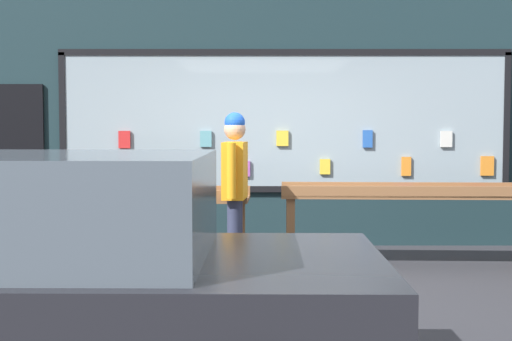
{
  "coord_description": "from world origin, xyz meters",
  "views": [
    {
      "loc": [
        -0.1,
        -6.93,
        1.56
      ],
      "look_at": [
        -0.1,
        0.69,
        1.08
      ],
      "focal_mm": 50.0,
      "sensor_mm": 36.0,
      "label": 1
    }
  ],
  "objects": [
    {
      "name": "ground_plane",
      "position": [
        0.0,
        0.0,
        0.0
      ],
      "size": [
        40.0,
        40.0,
        0.0
      ],
      "primitive_type": "plane",
      "color": "#2D2D33"
    },
    {
      "name": "display_table_left",
      "position": [
        -1.59,
        0.89,
        0.72
      ],
      "size": [
        2.85,
        0.76,
        0.88
      ],
      "color": "brown",
      "rests_on": "ground_plane"
    },
    {
      "name": "display_table_right",
      "position": [
        1.6,
        0.89,
        0.74
      ],
      "size": [
        2.85,
        0.72,
        0.92
      ],
      "color": "brown",
      "rests_on": "ground_plane"
    },
    {
      "name": "small_dog",
      "position": [
        0.04,
        0.12,
        0.27
      ],
      "size": [
        0.36,
        0.6,
        0.4
      ],
      "rotation": [
        0.0,
        0.0,
        1.23
      ],
      "color": "black",
      "rests_on": "ground_plane"
    },
    {
      "name": "person_browsing",
      "position": [
        -0.32,
        0.34,
        1.0
      ],
      "size": [
        0.26,
        0.67,
        1.7
      ],
      "rotation": [
        0.0,
        0.0,
        1.48
      ],
      "color": "#2D334C",
      "rests_on": "ground_plane"
    },
    {
      "name": "shopfront_facade",
      "position": [
        -0.03,
        2.39,
        1.6
      ],
      "size": [
        7.69,
        0.29,
        3.21
      ],
      "color": "#192D33",
      "rests_on": "ground_plane"
    }
  ]
}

